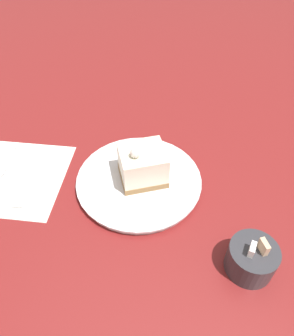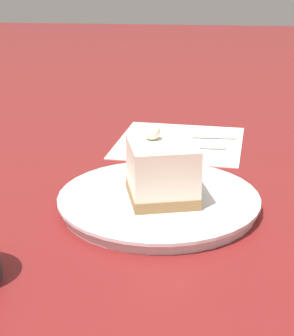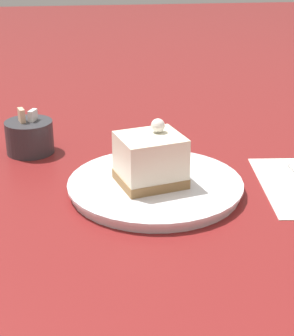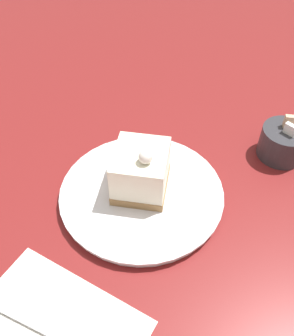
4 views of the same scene
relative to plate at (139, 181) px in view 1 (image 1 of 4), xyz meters
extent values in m
plane|color=maroon|center=(-0.04, 0.02, -0.01)|extent=(4.00, 4.00, 0.00)
cylinder|color=white|center=(0.00, 0.00, 0.00)|extent=(0.24, 0.24, 0.02)
cylinder|color=white|center=(0.00, 0.00, 0.00)|extent=(0.25, 0.25, 0.00)
cube|color=#9E7547|center=(-0.01, 0.00, 0.01)|extent=(0.10, 0.10, 0.01)
cube|color=white|center=(-0.01, 0.00, 0.05)|extent=(0.10, 0.10, 0.06)
sphere|color=white|center=(0.00, 0.01, 0.09)|extent=(0.02, 0.02, 0.02)
cube|color=white|center=(0.26, -0.01, -0.01)|extent=(0.22, 0.22, 0.00)
cube|color=silver|center=(0.23, -0.03, 0.00)|extent=(0.01, 0.11, 0.00)
cube|color=silver|center=(0.23, 0.04, 0.00)|extent=(0.02, 0.05, 0.00)
cube|color=silver|center=(0.29, -0.06, 0.00)|extent=(0.01, 0.09, 0.00)
cylinder|color=#333338|center=(-0.18, 0.17, 0.02)|extent=(0.08, 0.08, 0.05)
cube|color=#D8B28C|center=(-0.19, 0.17, 0.05)|extent=(0.01, 0.02, 0.02)
cube|color=white|center=(-0.18, 0.18, 0.05)|extent=(0.02, 0.02, 0.02)
camera|label=1|loc=(-0.03, 0.43, 0.49)|focal=35.00mm
camera|label=2|loc=(-0.63, -0.05, 0.28)|focal=60.00mm
camera|label=3|loc=(-0.10, -0.71, 0.34)|focal=60.00mm
camera|label=4|loc=(0.33, 0.16, 0.44)|focal=40.00mm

